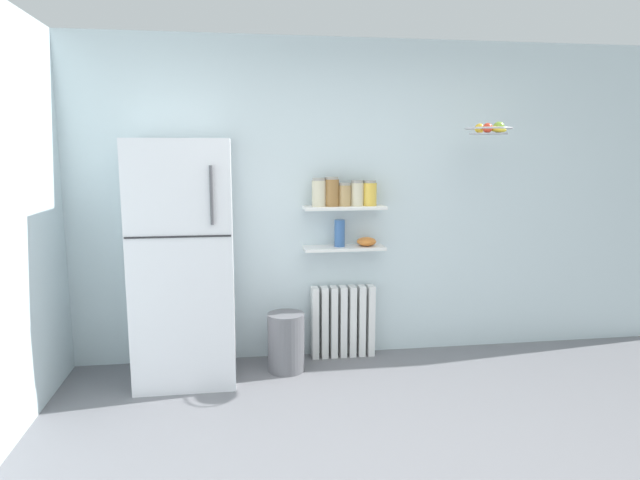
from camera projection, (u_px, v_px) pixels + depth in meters
The scene contains 15 objects.
ground_plane at pixel (391, 442), 3.29m from camera, with size 7.04×7.04×0.00m, color slate.
back_wall at pixel (344, 201), 4.59m from camera, with size 7.04×0.10×2.60m, color silver.
refrigerator at pixel (184, 262), 4.10m from camera, with size 0.72×0.69×1.80m.
radiator at pixel (343, 321), 4.62m from camera, with size 0.53×0.12×0.60m.
wall_shelf_lower at pixel (344, 248), 4.49m from camera, with size 0.66×0.22×0.03m, color white.
wall_shelf_upper at pixel (344, 208), 4.44m from camera, with size 0.66×0.22×0.03m, color white.
storage_jar_0 at pixel (319, 192), 4.39m from camera, with size 0.11×0.11×0.23m.
storage_jar_1 at pixel (332, 192), 4.40m from camera, with size 0.12×0.12×0.23m.
storage_jar_2 at pixel (344, 195), 4.42m from camera, with size 0.10×0.10×0.19m.
storage_jar_3 at pixel (357, 193), 4.43m from camera, with size 0.11×0.11×0.20m.
storage_jar_4 at pixel (370, 193), 4.45m from camera, with size 0.11×0.11×0.20m.
vase at pixel (340, 233), 4.46m from camera, with size 0.09×0.09×0.22m, color #38609E.
shelf_bowl at pixel (367, 242), 4.51m from camera, with size 0.16×0.16×0.07m, color orange.
trash_bin at pixel (286, 342), 4.32m from camera, with size 0.29×0.29×0.46m, color slate.
hanging_fruit_basket at pixel (490, 129), 4.18m from camera, with size 0.35×0.35×0.10m.
Camera 1 is at (-0.86, -2.45, 1.72)m, focal length 30.98 mm.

